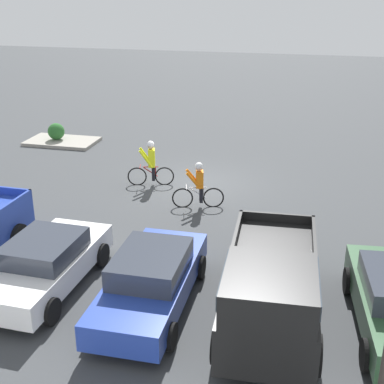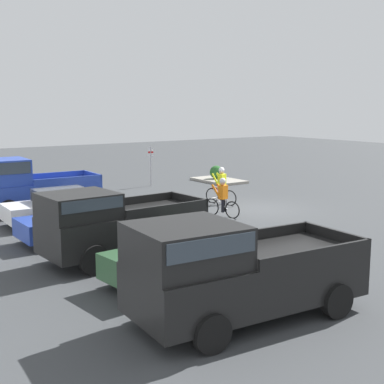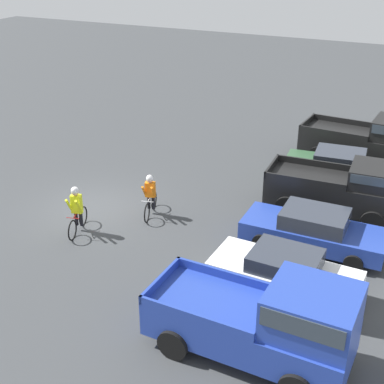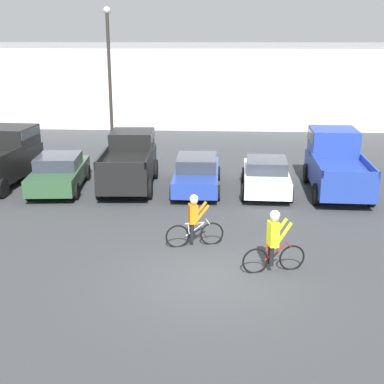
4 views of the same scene
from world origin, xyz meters
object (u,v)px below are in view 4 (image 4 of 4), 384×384
at_px(lamppost, 110,74).
at_px(sedan_1, 197,173).
at_px(pickup_truck_2, 336,161).
at_px(sedan_0, 59,172).
at_px(pickup_truck_1, 130,160).
at_px(cyclist_1, 194,220).
at_px(sedan_2, 266,175).
at_px(cyclist_0, 274,240).

bearing_deg(lamppost, sedan_1, -48.52).
distance_m(pickup_truck_2, lamppost, 11.61).
bearing_deg(pickup_truck_2, sedan_0, -176.80).
height_order(sedan_0, pickup_truck_1, pickup_truck_1).
relative_size(sedan_0, cyclist_1, 2.65).
bearing_deg(sedan_2, lamppost, 144.33).
relative_size(sedan_2, pickup_truck_2, 0.86).
xyz_separation_m(sedan_0, cyclist_1, (5.84, -5.72, 0.10)).
bearing_deg(sedan_0, sedan_1, 3.32).
bearing_deg(cyclist_1, pickup_truck_1, 115.31).
bearing_deg(cyclist_0, lamppost, 118.50).
distance_m(sedan_1, pickup_truck_2, 5.65).
xyz_separation_m(sedan_2, lamppost, (-7.31, 5.24, 3.59)).
bearing_deg(cyclist_0, cyclist_1, 142.95).
height_order(sedan_2, lamppost, lamppost).
height_order(cyclist_1, lamppost, lamppost).
relative_size(cyclist_0, cyclist_1, 1.01).
bearing_deg(pickup_truck_1, cyclist_0, -57.06).
distance_m(sedan_0, lamppost, 6.57).
bearing_deg(cyclist_1, sedan_0, 135.56).
bearing_deg(sedan_1, pickup_truck_2, 3.09).
bearing_deg(cyclist_1, lamppost, 113.06).
bearing_deg(cyclist_1, sedan_2, 66.53).
bearing_deg(sedan_1, cyclist_1, -87.75).
xyz_separation_m(sedan_0, cyclist_0, (8.05, -7.40, 0.17)).
bearing_deg(lamppost, cyclist_0, -61.50).
bearing_deg(sedan_0, cyclist_1, -44.44).
distance_m(sedan_0, sedan_1, 5.61).
relative_size(sedan_0, lamppost, 0.62).
distance_m(pickup_truck_1, sedan_1, 2.88).
height_order(sedan_1, cyclist_0, cyclist_0).
xyz_separation_m(sedan_0, sedan_1, (5.60, 0.32, -0.03)).
distance_m(sedan_0, cyclist_0, 10.94).
bearing_deg(pickup_truck_2, sedan_1, -176.91).
height_order(sedan_2, pickup_truck_2, pickup_truck_2).
xyz_separation_m(pickup_truck_1, lamppost, (-1.69, 4.68, 3.17)).
bearing_deg(pickup_truck_1, sedan_1, -8.37).
height_order(sedan_1, sedan_2, sedan_1).
height_order(pickup_truck_2, lamppost, lamppost).
bearing_deg(sedan_1, lamppost, 131.48).
bearing_deg(cyclist_0, sedan_0, 137.43).
relative_size(sedan_2, lamppost, 0.59).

